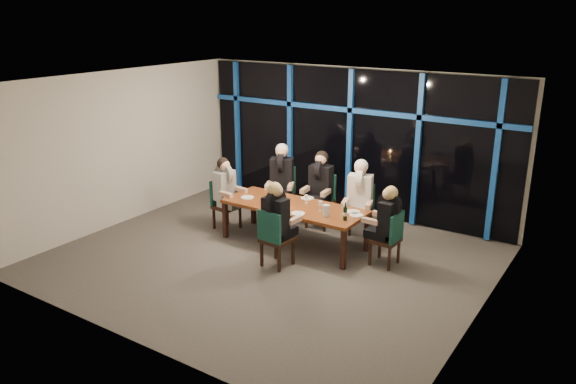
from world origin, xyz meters
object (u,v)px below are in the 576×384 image
Objects in this scene: chair_end_right at (390,236)px; diner_far_left at (281,171)px; wine_bottle at (345,213)px; chair_near_mid at (274,236)px; diner_end_right at (387,214)px; diner_end_left at (226,183)px; chair_end_left at (223,201)px; chair_far_mid at (322,197)px; chair_far_left at (282,190)px; chair_far_right at (360,209)px; water_pitcher at (326,210)px; dining_table at (294,209)px; diner_far_right at (360,189)px; diner_far_mid at (320,178)px; diner_near_mid at (277,212)px.

diner_far_left reaches higher than chair_end_right.
wine_bottle is at bearing -52.15° from diner_far_left.
diner_end_right reaches higher than chair_near_mid.
chair_end_left is at bearing 90.00° from diner_end_left.
chair_far_mid is at bearing -115.32° from chair_end_right.
wine_bottle is (2.03, -1.16, 0.27)m from chair_far_left.
chair_far_left is 2.35m from wine_bottle.
chair_far_right reaches higher than water_pitcher.
chair_far_right is at bearing -129.41° from diner_end_right.
dining_table is 2.49× the size of diner_far_left.
water_pitcher is at bearing -58.61° from chair_far_left.
chair_near_mid is (-1.56, -1.10, 0.03)m from chair_end_right.
chair_end_right is at bearing -52.93° from diner_far_right.
diner_far_left is (-1.75, 0.03, 0.44)m from chair_far_right.
diner_far_right is (0.95, -0.21, 0.01)m from diner_far_mid.
chair_near_mid is at bearing -87.77° from chair_far_mid.
diner_end_right is at bearing -80.36° from diner_end_left.
chair_near_mid is at bearing -110.43° from chair_end_left.
chair_end_left is at bearing -149.21° from chair_far_mid.
chair_far_mid is (-0.06, 1.09, -0.10)m from dining_table.
dining_table is 1.03m from chair_near_mid.
chair_end_right is 1.91m from chair_near_mid.
chair_end_left is 2.37m from water_pitcher.
chair_near_mid reaches higher than chair_end_right.
diner_end_left is at bearing 170.81° from water_pitcher.
chair_far_mid is 0.42m from diner_far_mid.
chair_far_mid is at bearing 90.00° from diner_far_mid.
water_pitcher is (0.51, 0.82, 0.29)m from chair_near_mid.
chair_near_mid is 0.98× the size of diner_far_right.
wine_bottle is at bearing -66.32° from chair_end_right.
chair_end_right is at bearing -32.06° from diner_far_mid.
diner_end_left is 1.02× the size of diner_end_right.
water_pitcher is at bearing -57.23° from diner_far_left.
diner_end_right reaches higher than chair_far_right.
diner_near_mid is (-0.64, -1.70, -0.04)m from diner_far_right.
diner_far_right is 1.09m from diner_end_right.
chair_end_left is 1.03× the size of diner_end_left.
chair_far_left is 1.25m from diner_end_left.
diner_end_right is 4.59× the size of water_pitcher.
diner_end_left is (-0.63, -0.98, -0.10)m from diner_far_left.
chair_near_mid is (1.84, -0.94, 0.02)m from chair_end_left.
diner_end_right is at bearing -42.27° from chair_far_left.
wine_bottle is at bearing -93.27° from diner_far_right.
chair_far_right is 0.42m from diner_far_right.
diner_near_mid is (1.17, -1.90, 0.35)m from chair_far_left.
diner_near_mid is 4.86× the size of water_pitcher.
chair_far_left is 1.03× the size of diner_far_left.
chair_far_left is 1.03× the size of chair_far_right.
water_pitcher is at bearing -86.26° from chair_end_left.
chair_far_right is at bearing -104.42° from diner_near_mid.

